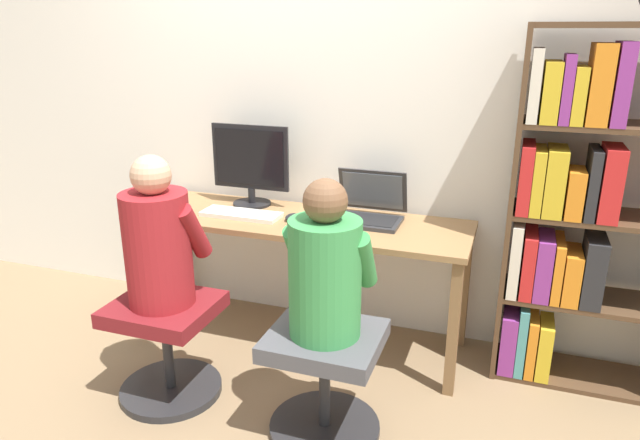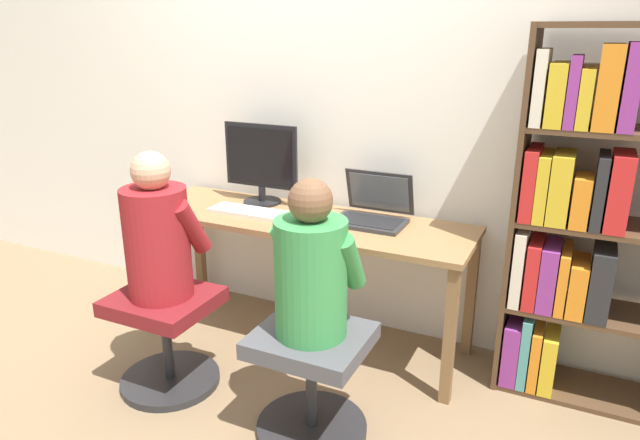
{
  "view_description": "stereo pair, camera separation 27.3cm",
  "coord_description": "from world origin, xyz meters",
  "px_view_note": "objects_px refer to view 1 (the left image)",
  "views": [
    {
      "loc": [
        1.06,
        -2.36,
        1.65
      ],
      "look_at": [
        0.2,
        0.08,
        0.79
      ],
      "focal_mm": 32.0,
      "sensor_mm": 36.0,
      "label": 1
    },
    {
      "loc": [
        1.31,
        -2.26,
        1.65
      ],
      "look_at": [
        0.2,
        0.08,
        0.79
      ],
      "focal_mm": 32.0,
      "sensor_mm": 36.0,
      "label": 2
    }
  ],
  "objects_px": {
    "office_chair_left": "(167,341)",
    "bookshelf": "(573,214)",
    "person_at_laptop": "(325,269)",
    "keyboard": "(241,214)",
    "office_chair_right": "(325,375)",
    "person_at_monitor": "(158,241)",
    "laptop": "(367,210)",
    "desktop_monitor": "(250,165)"
  },
  "relations": [
    {
      "from": "desktop_monitor",
      "to": "office_chair_right",
      "type": "xyz_separation_m",
      "value": [
        0.72,
        -0.84,
        -0.66
      ]
    },
    {
      "from": "person_at_laptop",
      "to": "bookshelf",
      "type": "distance_m",
      "value": 1.22
    },
    {
      "from": "bookshelf",
      "to": "laptop",
      "type": "bearing_deg",
      "value": 179.53
    },
    {
      "from": "keyboard",
      "to": "bookshelf",
      "type": "distance_m",
      "value": 1.63
    },
    {
      "from": "office_chair_left",
      "to": "bookshelf",
      "type": "xyz_separation_m",
      "value": [
        1.72,
        0.76,
        0.57
      ]
    },
    {
      "from": "desktop_monitor",
      "to": "office_chair_right",
      "type": "distance_m",
      "value": 1.29
    },
    {
      "from": "office_chair_left",
      "to": "laptop",
      "type": "bearing_deg",
      "value": 46.02
    },
    {
      "from": "bookshelf",
      "to": "office_chair_left",
      "type": "bearing_deg",
      "value": -156.03
    },
    {
      "from": "desktop_monitor",
      "to": "office_chair_left",
      "type": "bearing_deg",
      "value": -94.15
    },
    {
      "from": "keyboard",
      "to": "person_at_laptop",
      "type": "distance_m",
      "value": 0.93
    },
    {
      "from": "person_at_laptop",
      "to": "office_chair_right",
      "type": "bearing_deg",
      "value": -90.0
    },
    {
      "from": "office_chair_left",
      "to": "person_at_monitor",
      "type": "height_order",
      "value": "person_at_monitor"
    },
    {
      "from": "office_chair_left",
      "to": "office_chair_right",
      "type": "bearing_deg",
      "value": -1.29
    },
    {
      "from": "person_at_laptop",
      "to": "bookshelf",
      "type": "height_order",
      "value": "bookshelf"
    },
    {
      "from": "laptop",
      "to": "office_chair_right",
      "type": "bearing_deg",
      "value": -87.2
    },
    {
      "from": "desktop_monitor",
      "to": "person_at_monitor",
      "type": "bearing_deg",
      "value": -94.18
    },
    {
      "from": "person_at_monitor",
      "to": "person_at_laptop",
      "type": "distance_m",
      "value": 0.78
    },
    {
      "from": "laptop",
      "to": "person_at_monitor",
      "type": "height_order",
      "value": "person_at_monitor"
    },
    {
      "from": "person_at_laptop",
      "to": "office_chair_left",
      "type": "bearing_deg",
      "value": 179.07
    },
    {
      "from": "keyboard",
      "to": "office_chair_left",
      "type": "relative_size",
      "value": 0.89
    },
    {
      "from": "laptop",
      "to": "bookshelf",
      "type": "distance_m",
      "value": 0.98
    },
    {
      "from": "laptop",
      "to": "office_chair_left",
      "type": "xyz_separation_m",
      "value": [
        -0.75,
        -0.77,
        -0.49
      ]
    },
    {
      "from": "office_chair_left",
      "to": "office_chair_right",
      "type": "distance_m",
      "value": 0.78
    },
    {
      "from": "office_chair_left",
      "to": "office_chair_right",
      "type": "xyz_separation_m",
      "value": [
        0.78,
        -0.02,
        0.0
      ]
    },
    {
      "from": "bookshelf",
      "to": "keyboard",
      "type": "bearing_deg",
      "value": -174.59
    },
    {
      "from": "keyboard",
      "to": "person_at_monitor",
      "type": "bearing_deg",
      "value": -99.13
    },
    {
      "from": "person_at_laptop",
      "to": "desktop_monitor",
      "type": "bearing_deg",
      "value": 131.1
    },
    {
      "from": "keyboard",
      "to": "person_at_monitor",
      "type": "height_order",
      "value": "person_at_monitor"
    },
    {
      "from": "laptop",
      "to": "person_at_monitor",
      "type": "distance_m",
      "value": 1.07
    },
    {
      "from": "laptop",
      "to": "bookshelf",
      "type": "relative_size",
      "value": 0.22
    },
    {
      "from": "keyboard",
      "to": "person_at_monitor",
      "type": "distance_m",
      "value": 0.61
    },
    {
      "from": "laptop",
      "to": "keyboard",
      "type": "distance_m",
      "value": 0.67
    },
    {
      "from": "keyboard",
      "to": "office_chair_right",
      "type": "height_order",
      "value": "keyboard"
    },
    {
      "from": "desktop_monitor",
      "to": "laptop",
      "type": "xyz_separation_m",
      "value": [
        0.69,
        -0.05,
        -0.18
      ]
    },
    {
      "from": "desktop_monitor",
      "to": "person_at_laptop",
      "type": "bearing_deg",
      "value": -48.9
    },
    {
      "from": "laptop",
      "to": "keyboard",
      "type": "xyz_separation_m",
      "value": [
        -0.65,
        -0.16,
        -0.04
      ]
    },
    {
      "from": "keyboard",
      "to": "person_at_laptop",
      "type": "xyz_separation_m",
      "value": [
        0.69,
        -0.62,
        0.03
      ]
    },
    {
      "from": "desktop_monitor",
      "to": "person_at_monitor",
      "type": "relative_size",
      "value": 0.67
    },
    {
      "from": "office_chair_left",
      "to": "bookshelf",
      "type": "height_order",
      "value": "bookshelf"
    },
    {
      "from": "person_at_monitor",
      "to": "bookshelf",
      "type": "distance_m",
      "value": 1.88
    },
    {
      "from": "desktop_monitor",
      "to": "keyboard",
      "type": "distance_m",
      "value": 0.3
    },
    {
      "from": "office_chair_right",
      "to": "laptop",
      "type": "bearing_deg",
      "value": 92.8
    }
  ]
}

